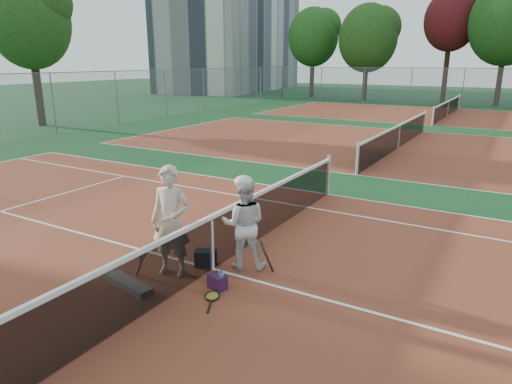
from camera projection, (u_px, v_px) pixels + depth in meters
ground at (213, 269)px, 8.12m from camera, size 130.00×130.00×0.00m
court_main at (213, 269)px, 8.12m from camera, size 23.77×10.97×0.01m
court_far_a at (398, 148)px, 19.33m from camera, size 23.77×10.97×0.01m
court_far_b at (447, 116)px, 30.53m from camera, size 23.77×10.97×0.01m
net_main at (212, 243)px, 7.98m from camera, size 0.10×10.98×1.02m
net_far_a at (399, 136)px, 19.18m from camera, size 0.10×10.98×1.02m
net_far_b at (448, 108)px, 30.39m from camera, size 0.10×10.98×1.02m
fence_back at (463, 88)px, 35.93m from camera, size 32.00×0.06×3.00m
fence_left at (14, 107)px, 21.04m from camera, size 0.06×54.50×3.00m
apartment_block at (233, 27)px, 56.10m from camera, size 12.96×23.18×15.00m
player_a at (171, 221)px, 7.71m from camera, size 0.80×0.63×1.92m
player_b at (244, 224)px, 7.99m from camera, size 0.99×0.92×1.63m
racket_red at (145, 262)px, 7.74m from camera, size 0.30×0.32×0.57m
racket_black_held at (263, 257)px, 7.94m from camera, size 0.35×0.36×0.57m
racket_spare at (212, 296)px, 7.13m from camera, size 0.51×0.66×0.05m
sports_bag_navy at (206, 258)px, 8.24m from camera, size 0.43×0.37×0.29m
sports_bag_purple at (217, 282)px, 7.40m from camera, size 0.35×0.29×0.24m
net_cover_canvas at (128, 284)px, 7.47m from camera, size 1.11×0.47×0.11m
water_bottle at (221, 282)px, 7.34m from camera, size 0.09×0.09×0.30m
tree_back_0 at (313, 37)px, 44.86m from camera, size 4.92×4.92×8.62m
tree_back_1 at (368, 38)px, 41.21m from camera, size 5.27×5.27×8.54m
tree_back_maroon at (451, 21)px, 38.67m from camera, size 4.48×4.48×9.43m
tree_back_3 at (508, 23)px, 35.74m from camera, size 5.80×5.80×9.79m
tree_left_1 at (29, 23)px, 24.53m from camera, size 4.33×4.33×8.06m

